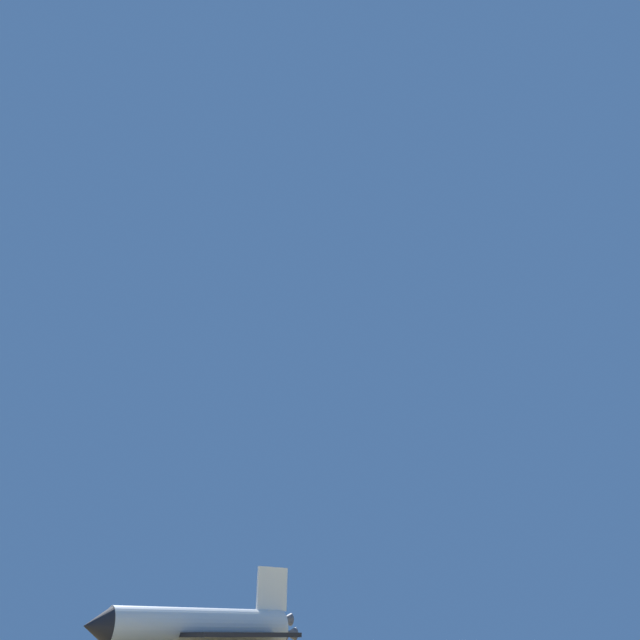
% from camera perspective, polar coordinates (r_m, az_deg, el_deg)
% --- Properties ---
extents(space_shuttle, '(38.76, 25.68, 15.80)m').
position_cam_1_polar(space_shuttle, '(114.08, -12.06, -27.85)').
color(space_shuttle, white).
rests_on(space_shuttle, ground).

